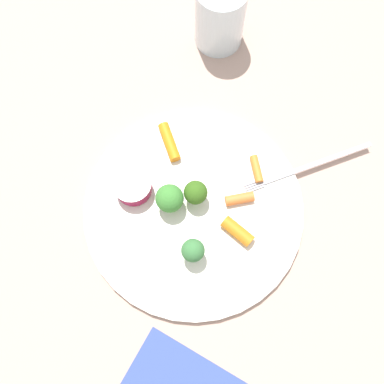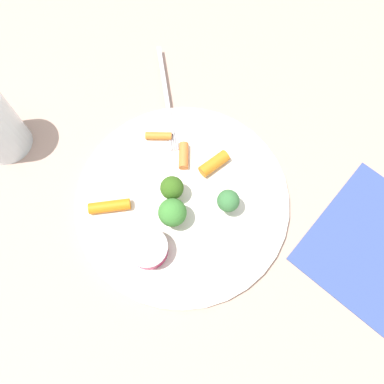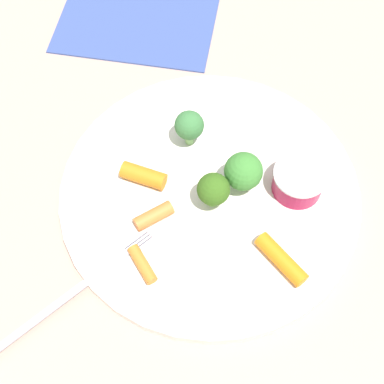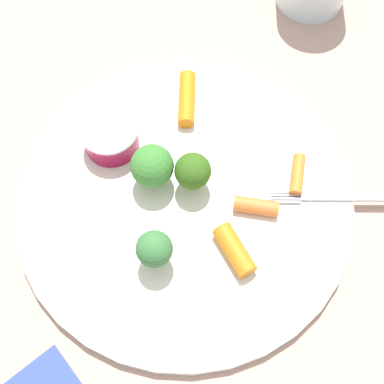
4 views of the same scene
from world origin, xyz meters
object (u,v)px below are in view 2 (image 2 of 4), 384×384
object	(u,v)px
broccoli_floret_1	(176,214)
carrot_stick_2	(214,164)
plate	(182,200)
carrot_stick_3	(110,206)
sauce_cup	(148,249)
napkin	(372,243)
broccoli_floret_0	(173,186)
broccoli_floret_2	(228,201)
carrot_stick_0	(184,156)
carrot_stick_1	(159,136)
fork	(167,98)

from	to	relation	value
broccoli_floret_1	carrot_stick_2	bearing A→B (deg)	168.77
plate	carrot_stick_3	distance (m)	0.10
sauce_cup	broccoli_floret_1	bearing A→B (deg)	162.92
sauce_cup	napkin	xyz separation A→B (m)	(-0.13, 0.28, -0.02)
broccoli_floret_0	napkin	xyz separation A→B (m)	(-0.04, 0.29, -0.04)
plate	broccoli_floret_1	size ratio (longest dim) A/B	6.40
broccoli_floret_0	broccoli_floret_2	world-z (taller)	same
broccoli_floret_1	carrot_stick_0	distance (m)	0.10
broccoli_floret_0	carrot_stick_1	bearing A→B (deg)	-143.07
broccoli_floret_1	napkin	distance (m)	0.28
broccoli_floret_0	sauce_cup	bearing A→B (deg)	1.42
broccoli_floret_0	broccoli_floret_1	bearing A→B (deg)	27.89
broccoli_floret_0	carrot_stick_2	distance (m)	0.07
broccoli_floret_2	carrot_stick_0	xyz separation A→B (m)	(-0.05, -0.09, -0.02)
plate	carrot_stick_0	xyz separation A→B (m)	(-0.06, -0.02, 0.01)
broccoli_floret_1	napkin	bearing A→B (deg)	105.52
carrot_stick_2	napkin	distance (m)	0.25
plate	carrot_stick_3	bearing A→B (deg)	-60.00
plate	broccoli_floret_2	distance (m)	0.07
sauce_cup	napkin	size ratio (longest dim) A/B	0.27
broccoli_floret_1	carrot_stick_3	bearing A→B (deg)	-78.80
plate	broccoli_floret_1	world-z (taller)	broccoli_floret_1
carrot_stick_1	carrot_stick_2	bearing A→B (deg)	81.86
carrot_stick_3	carrot_stick_1	bearing A→B (deg)	172.04
broccoli_floret_1	carrot_stick_3	xyz separation A→B (m)	(0.02, -0.09, -0.02)
carrot_stick_1	carrot_stick_3	world-z (taller)	carrot_stick_3
broccoli_floret_2	napkin	distance (m)	0.21
carrot_stick_1	plate	bearing A→B (deg)	42.16
plate	broccoli_floret_0	world-z (taller)	broccoli_floret_0
sauce_cup	broccoli_floret_1	xyz separation A→B (m)	(-0.05, 0.02, 0.01)
broccoli_floret_2	carrot_stick_0	distance (m)	0.10
broccoli_floret_1	carrot_stick_0	size ratio (longest dim) A/B	1.21
broccoli_floret_2	carrot_stick_0	world-z (taller)	broccoli_floret_2
broccoli_floret_2	fork	world-z (taller)	broccoli_floret_2
broccoli_floret_0	napkin	distance (m)	0.29
broccoli_floret_1	broccoli_floret_2	bearing A→B (deg)	126.17
broccoli_floret_2	carrot_stick_2	distance (m)	0.07
broccoli_floret_1	broccoli_floret_2	xyz separation A→B (m)	(-0.04, 0.06, -0.00)
fork	carrot_stick_3	bearing A→B (deg)	-0.30
sauce_cup	fork	world-z (taller)	sauce_cup
sauce_cup	carrot_stick_0	xyz separation A→B (m)	(-0.15, -0.01, -0.01)
carrot_stick_1	fork	xyz separation A→B (m)	(-0.07, -0.02, -0.00)
sauce_cup	fork	distance (m)	0.25
broccoli_floret_0	fork	distance (m)	0.16
plate	fork	distance (m)	0.17
sauce_cup	broccoli_floret_0	xyz separation A→B (m)	(-0.09, -0.00, 0.01)
carrot_stick_2	carrot_stick_3	distance (m)	0.16
sauce_cup	carrot_stick_1	world-z (taller)	sauce_cup
carrot_stick_2	sauce_cup	bearing A→B (deg)	-13.37
carrot_stick_3	carrot_stick_2	bearing A→B (deg)	135.78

